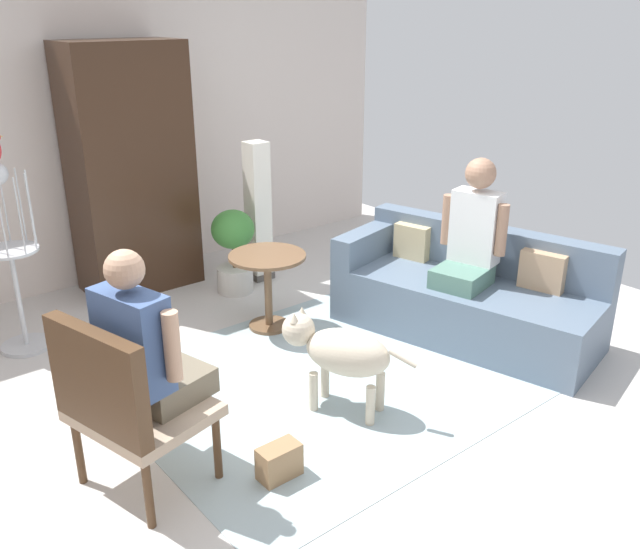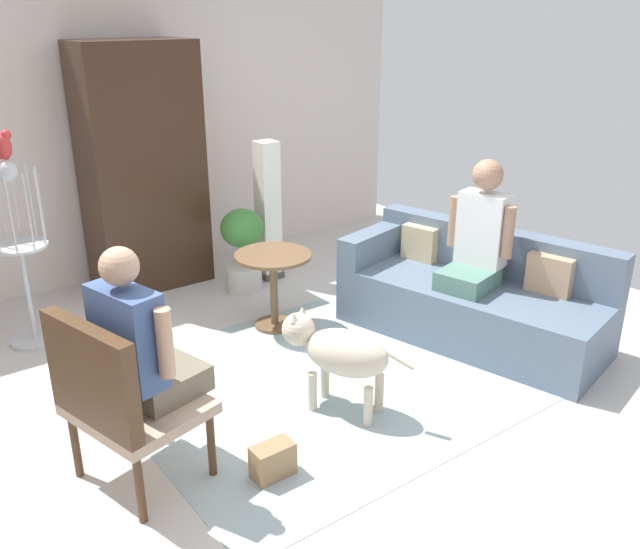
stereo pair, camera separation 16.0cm
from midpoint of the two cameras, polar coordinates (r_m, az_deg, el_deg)
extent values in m
plane|color=beige|center=(4.44, -1.72, -10.14)|extent=(6.71, 6.71, 0.00)
cube|color=silver|center=(6.37, -17.98, 11.26)|extent=(5.97, 0.12, 2.60)
cube|color=#9EB2B7|center=(4.58, -0.77, -8.97)|extent=(2.55, 2.20, 0.01)
cube|color=slate|center=(5.20, 11.32, -2.82)|extent=(1.24, 2.09, 0.44)
cube|color=slate|center=(5.32, 13.13, 2.20)|extent=(0.63, 1.94, 0.35)
cube|color=slate|center=(5.48, 3.29, 2.70)|extent=(0.82, 0.36, 0.24)
cube|color=tan|center=(5.05, 17.48, 0.26)|extent=(0.17, 0.33, 0.28)
cube|color=#C6B284|center=(5.24, 12.01, 1.56)|extent=(0.17, 0.34, 0.28)
cube|color=#C6B284|center=(5.47, 6.97, 2.75)|extent=(0.17, 0.30, 0.28)
cylinder|color=#4C331E|center=(4.05, -15.49, -11.15)|extent=(0.04, 0.04, 0.39)
cylinder|color=#4C331E|center=(3.69, -9.99, -14.19)|extent=(0.04, 0.04, 0.39)
cylinder|color=#4C331E|center=(3.85, -20.95, -13.82)|extent=(0.04, 0.04, 0.39)
cylinder|color=#4C331E|center=(3.47, -15.71, -17.46)|extent=(0.04, 0.04, 0.39)
cube|color=tan|center=(3.63, -15.95, -11.16)|extent=(0.70, 0.77, 0.06)
cube|color=#4C331E|center=(3.37, -19.67, -8.52)|extent=(0.24, 0.65, 0.53)
cube|color=slate|center=(5.00, 11.03, -0.19)|extent=(0.48, 0.43, 0.14)
cube|color=white|center=(5.04, 12.20, 3.96)|extent=(0.26, 0.38, 0.54)
sphere|color=#A57A60|center=(4.94, 12.56, 8.37)|extent=(0.22, 0.22, 0.22)
cylinder|color=#A57A60|center=(4.91, 14.26, 3.66)|extent=(0.08, 0.08, 0.38)
cylinder|color=#A57A60|center=(5.09, 9.85, 4.62)|extent=(0.08, 0.08, 0.38)
cube|color=#6F6450|center=(3.65, -14.28, -8.92)|extent=(0.48, 0.49, 0.14)
cube|color=#3F598C|center=(3.42, -16.93, -5.33)|extent=(0.27, 0.44, 0.50)
sphere|color=tan|center=(3.27, -17.62, 0.41)|extent=(0.19, 0.19, 0.19)
cylinder|color=tan|center=(3.61, -18.80, -3.64)|extent=(0.08, 0.08, 0.35)
cylinder|color=tan|center=(3.25, -13.83, -5.93)|extent=(0.08, 0.08, 0.35)
cylinder|color=brown|center=(5.09, -5.40, 1.55)|extent=(0.59, 0.59, 0.02)
cylinder|color=brown|center=(5.20, -5.29, -1.59)|extent=(0.06, 0.06, 0.58)
cylinder|color=brown|center=(5.32, -5.19, -4.32)|extent=(0.32, 0.32, 0.03)
ellipsoid|color=beige|center=(4.08, 1.22, -6.64)|extent=(0.49, 0.61, 0.29)
sphere|color=beige|center=(4.17, -2.95, -4.70)|extent=(0.21, 0.21, 0.21)
cone|color=beige|center=(4.08, -3.31, -3.68)|extent=(0.06, 0.06, 0.06)
cone|color=beige|center=(4.16, -2.64, -3.13)|extent=(0.06, 0.06, 0.06)
cylinder|color=beige|center=(3.95, 5.89, -7.10)|extent=(0.11, 0.18, 0.10)
cylinder|color=beige|center=(4.22, -1.65, -9.91)|extent=(0.06, 0.06, 0.26)
cylinder|color=beige|center=(4.35, -0.64, -8.84)|extent=(0.06, 0.06, 0.26)
cylinder|color=beige|center=(4.09, 3.15, -11.05)|extent=(0.06, 0.06, 0.26)
cylinder|color=beige|center=(4.22, 4.03, -9.89)|extent=(0.06, 0.06, 0.26)
cylinder|color=silver|center=(5.48, -24.37, -5.49)|extent=(0.36, 0.36, 0.03)
cylinder|color=silver|center=(5.34, -24.96, -2.03)|extent=(0.04, 0.04, 0.75)
cylinder|color=silver|center=(5.21, -25.62, 1.86)|extent=(0.39, 0.39, 0.02)
cylinder|color=silver|center=(5.17, -24.15, 5.20)|extent=(0.01, 0.01, 0.53)
cylinder|color=silver|center=(5.27, -24.85, 5.36)|extent=(0.01, 0.01, 0.53)
cylinder|color=silver|center=(5.31, -26.00, 5.29)|extent=(0.01, 0.01, 0.53)
cylinder|color=silver|center=(4.95, -26.24, 4.19)|extent=(0.01, 0.01, 0.53)
cylinder|color=silver|center=(4.98, -24.98, 4.48)|extent=(0.01, 0.01, 0.53)
cylinder|color=silver|center=(5.06, -24.18, 4.87)|extent=(0.01, 0.01, 0.53)
cone|color=#D8BF4C|center=(5.04, -26.30, 10.44)|extent=(0.03, 0.02, 0.02)
cylinder|color=beige|center=(5.98, -7.96, -0.40)|extent=(0.32, 0.32, 0.22)
cylinder|color=brown|center=(5.90, -8.07, 1.51)|extent=(0.03, 0.03, 0.20)
ellipsoid|color=#397A32|center=(5.82, -8.19, 3.82)|extent=(0.37, 0.37, 0.34)
cube|color=#4C4742|center=(6.28, -5.83, -0.01)|extent=(0.20, 0.20, 0.06)
cube|color=white|center=(6.08, -6.05, 5.54)|extent=(0.18, 0.18, 1.20)
cube|color=#382316|center=(6.03, -16.51, 8.49)|extent=(0.97, 0.56, 2.11)
cube|color=#99724C|center=(3.71, -4.76, -15.57)|extent=(0.23, 0.13, 0.19)
camera|label=1|loc=(0.08, -91.14, -0.45)|focal=37.74mm
camera|label=2|loc=(0.08, 88.86, 0.45)|focal=37.74mm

